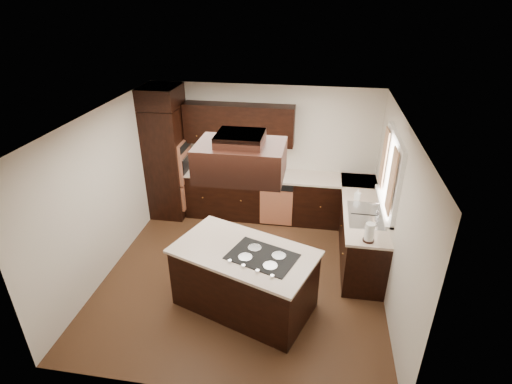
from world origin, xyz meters
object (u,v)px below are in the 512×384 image
range_hood (241,160)px  spice_rack (221,164)px  oven_column (168,163)px  island (244,280)px

range_hood → spice_rack: bearing=110.2°
range_hood → spice_rack: (-0.86, 2.34, -1.09)m
oven_column → spice_rack: (1.02, 0.08, 0.01)m
spice_rack → island: bearing=-69.7°
island → spice_rack: spice_rack is taller
range_hood → spice_rack: range_hood is taller
range_hood → spice_rack: 2.72m
oven_column → range_hood: 3.13m
island → range_hood: bearing=133.0°
spice_rack → range_hood: bearing=-69.8°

